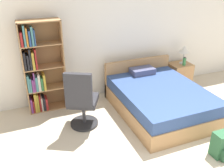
% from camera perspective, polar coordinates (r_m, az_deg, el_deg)
% --- Properties ---
extents(wall_back, '(9.00, 0.06, 2.60)m').
position_cam_1_polar(wall_back, '(5.30, 0.10, 11.19)').
color(wall_back, white).
rests_on(wall_back, ground_plane).
extents(bookshelf, '(0.75, 0.31, 1.76)m').
position_cam_1_polar(bookshelf, '(4.87, -16.36, 2.96)').
color(bookshelf, '#AD7F51').
rests_on(bookshelf, ground_plane).
extents(bed, '(1.52, 1.99, 0.78)m').
position_cam_1_polar(bed, '(4.93, 10.52, -3.26)').
color(bed, '#AD7F51').
rests_on(bed, ground_plane).
extents(office_chair, '(0.67, 0.71, 1.12)m').
position_cam_1_polar(office_chair, '(4.26, -6.93, -4.05)').
color(office_chair, '#232326').
rests_on(office_chair, ground_plane).
extents(nightstand, '(0.50, 0.45, 0.53)m').
position_cam_1_polar(nightstand, '(6.16, 15.12, 2.19)').
color(nightstand, '#AD7F51').
rests_on(nightstand, ground_plane).
extents(table_lamp, '(0.25, 0.25, 0.43)m').
position_cam_1_polar(table_lamp, '(5.99, 16.22, 7.49)').
color(table_lamp, '#B2B2B7').
rests_on(table_lamp, nightstand).
extents(water_bottle, '(0.07, 0.07, 0.20)m').
position_cam_1_polar(water_bottle, '(5.96, 16.20, 4.98)').
color(water_bottle, '#3F8C4C').
rests_on(water_bottle, nightstand).
extents(backpack_green, '(0.30, 0.26, 0.40)m').
position_cam_1_polar(backpack_green, '(4.16, 24.01, -12.65)').
color(backpack_green, '#2D603D').
rests_on(backpack_green, ground_plane).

